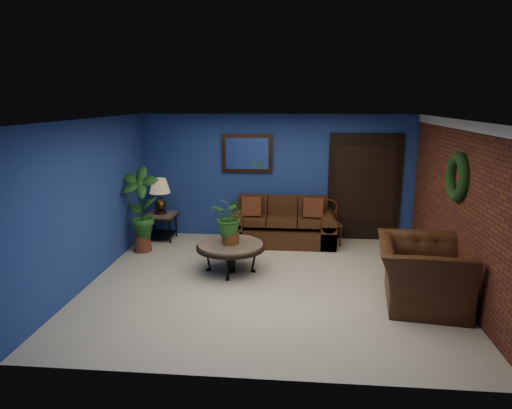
# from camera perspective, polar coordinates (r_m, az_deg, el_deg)

# --- Properties ---
(floor) EXTENTS (5.50, 5.50, 0.00)m
(floor) POSITION_cam_1_polar(r_m,az_deg,el_deg) (7.19, 1.56, -9.76)
(floor) COLOR beige
(floor) RESTS_ON ground
(wall_back) EXTENTS (5.50, 0.04, 2.50)m
(wall_back) POSITION_cam_1_polar(r_m,az_deg,el_deg) (9.25, 2.62, 3.48)
(wall_back) COLOR navy
(wall_back) RESTS_ON ground
(wall_left) EXTENTS (0.04, 5.00, 2.50)m
(wall_left) POSITION_cam_1_polar(r_m,az_deg,el_deg) (7.49, -19.88, 0.43)
(wall_left) COLOR navy
(wall_left) RESTS_ON ground
(wall_right_brick) EXTENTS (0.04, 5.00, 2.50)m
(wall_right_brick) POSITION_cam_1_polar(r_m,az_deg,el_deg) (7.18, 24.11, -0.46)
(wall_right_brick) COLOR brown
(wall_right_brick) RESTS_ON ground
(ceiling) EXTENTS (5.50, 5.00, 0.02)m
(ceiling) POSITION_cam_1_polar(r_m,az_deg,el_deg) (6.63, 1.69, 10.57)
(ceiling) COLOR silver
(ceiling) RESTS_ON wall_back
(crown_molding) EXTENTS (0.03, 5.00, 0.14)m
(crown_molding) POSITION_cam_1_polar(r_m,az_deg,el_deg) (7.01, 24.77, 8.96)
(crown_molding) COLOR white
(crown_molding) RESTS_ON wall_right_brick
(wall_mirror) EXTENTS (1.02, 0.06, 0.77)m
(wall_mirror) POSITION_cam_1_polar(r_m,az_deg,el_deg) (9.19, -1.13, 6.39)
(wall_mirror) COLOR #462B14
(wall_mirror) RESTS_ON wall_back
(closet_door) EXTENTS (1.44, 0.06, 2.18)m
(closet_door) POSITION_cam_1_polar(r_m,az_deg,el_deg) (9.34, 13.39, 1.99)
(closet_door) COLOR black
(closet_door) RESTS_ON wall_back
(wreath) EXTENTS (0.16, 0.72, 0.72)m
(wreath) POSITION_cam_1_polar(r_m,az_deg,el_deg) (7.12, 23.86, 3.16)
(wreath) COLOR black
(wreath) RESTS_ON wall_right_brick
(sofa) EXTENTS (2.07, 0.89, 0.93)m
(sofa) POSITION_cam_1_polar(r_m,az_deg,el_deg) (9.04, 3.29, -2.89)
(sofa) COLOR #422612
(sofa) RESTS_ON ground
(coffee_table) EXTENTS (1.13, 1.13, 0.48)m
(coffee_table) POSITION_cam_1_polar(r_m,az_deg,el_deg) (7.50, -3.19, -5.31)
(coffee_table) COLOR #504A46
(coffee_table) RESTS_ON ground
(end_table) EXTENTS (0.59, 0.59, 0.54)m
(end_table) POSITION_cam_1_polar(r_m,az_deg,el_deg) (9.38, -11.76, -1.87)
(end_table) COLOR #504A46
(end_table) RESTS_ON ground
(table_lamp) EXTENTS (0.41, 0.41, 0.69)m
(table_lamp) POSITION_cam_1_polar(r_m,az_deg,el_deg) (9.25, -11.92, 1.56)
(table_lamp) COLOR #462B14
(table_lamp) RESTS_ON end_table
(side_chair) EXTENTS (0.44, 0.44, 0.87)m
(side_chair) POSITION_cam_1_polar(r_m,az_deg,el_deg) (9.04, 9.21, -1.80)
(side_chair) COLOR #512817
(side_chair) RESTS_ON ground
(armchair) EXTENTS (1.35, 1.50, 0.88)m
(armchair) POSITION_cam_1_polar(r_m,az_deg,el_deg) (6.76, 19.98, -8.07)
(armchair) COLOR #422612
(armchair) RESTS_ON ground
(coffee_plant) EXTENTS (0.72, 0.67, 0.77)m
(coffee_plant) POSITION_cam_1_polar(r_m,az_deg,el_deg) (7.36, -3.23, -1.74)
(coffee_plant) COLOR brown
(coffee_plant) RESTS_ON coffee_table
(floor_plant) EXTENTS (0.36, 0.31, 0.73)m
(floor_plant) POSITION_cam_1_polar(r_m,az_deg,el_deg) (7.69, 19.65, -6.06)
(floor_plant) COLOR brown
(floor_plant) RESTS_ON ground
(tall_plant) EXTENTS (0.72, 0.49, 1.59)m
(tall_plant) POSITION_cam_1_polar(r_m,az_deg,el_deg) (8.64, -14.24, -0.19)
(tall_plant) COLOR brown
(tall_plant) RESTS_ON ground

